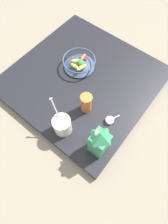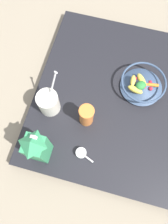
% 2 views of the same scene
% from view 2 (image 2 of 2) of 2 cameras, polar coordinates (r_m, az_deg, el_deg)
% --- Properties ---
extents(ground_plane, '(6.00, 6.00, 0.00)m').
position_cam_2_polar(ground_plane, '(1.16, 10.66, 2.49)').
color(ground_plane, gray).
extents(countertop, '(0.91, 0.91, 0.05)m').
position_cam_2_polar(countertop, '(1.14, 10.87, 2.93)').
color(countertop, black).
rests_on(countertop, ground_plane).
extents(fruit_bowl, '(0.22, 0.22, 0.08)m').
position_cam_2_polar(fruit_bowl, '(1.12, 14.98, 7.05)').
color(fruit_bowl, '#384C6B').
rests_on(fruit_bowl, countertop).
extents(milk_carton, '(0.08, 0.08, 0.25)m').
position_cam_2_polar(milk_carton, '(0.92, -12.19, -9.12)').
color(milk_carton, '#338C59').
rests_on(milk_carton, countertop).
extents(yogurt_tub, '(0.10, 0.14, 0.23)m').
position_cam_2_polar(yogurt_tub, '(1.03, -9.28, 2.57)').
color(yogurt_tub, silver).
rests_on(yogurt_tub, countertop).
extents(drinking_cup, '(0.07, 0.07, 0.13)m').
position_cam_2_polar(drinking_cup, '(0.99, 0.63, -0.87)').
color(drinking_cup, orange).
rests_on(drinking_cup, countertop).
extents(measuring_scoop, '(0.09, 0.05, 0.03)m').
position_cam_2_polar(measuring_scoop, '(1.01, -0.67, -10.71)').
color(measuring_scoop, white).
rests_on(measuring_scoop, countertop).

